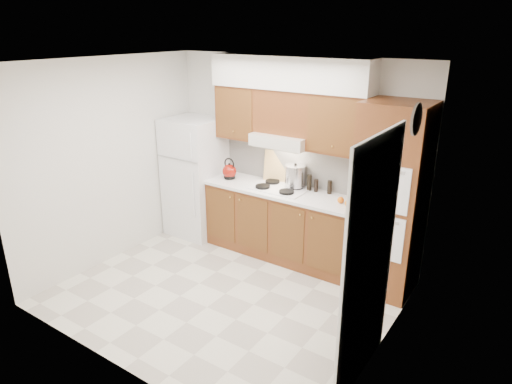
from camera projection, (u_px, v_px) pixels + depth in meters
floor at (225, 294)px, 5.30m from camera, size 3.60×3.60×0.00m
ceiling at (219, 62)px, 4.41m from camera, size 3.60×3.60×0.00m
wall_back at (293, 157)px, 6.02m from camera, size 3.60×0.02×2.60m
wall_left at (112, 162)px, 5.81m from camera, size 0.02×3.00×2.60m
wall_right at (388, 228)px, 3.91m from camera, size 0.02×3.00×2.60m
fridge at (196, 177)px, 6.64m from camera, size 0.75×0.72×1.72m
base_cabinets at (281, 224)px, 6.07m from camera, size 2.11×0.60×0.90m
countertop at (282, 191)px, 5.90m from camera, size 2.13×0.62×0.04m
backsplash at (294, 163)px, 6.03m from camera, size 2.11×0.03×0.56m
oven_cabinet at (390, 201)px, 5.08m from camera, size 0.70×0.65×2.20m
upper_cab_left at (241, 112)px, 6.09m from camera, size 0.63×0.33×0.70m
upper_cab_right at (340, 124)px, 5.33m from camera, size 0.73×0.33×0.70m
range_hood at (283, 140)px, 5.77m from camera, size 0.75×0.45×0.15m
upper_cab_over_hood at (286, 111)px, 5.70m from camera, size 0.75×0.33×0.55m
soffit at (290, 73)px, 5.50m from camera, size 2.13×0.36×0.40m
cooktop at (279, 188)px, 5.93m from camera, size 0.74×0.50×0.01m
doorway at (369, 270)px, 3.73m from camera, size 0.02×0.90×2.10m
wall_clock at (416, 119)px, 4.05m from camera, size 0.02×0.30×0.30m
kettle at (229, 171)px, 6.28m from camera, size 0.23×0.23×0.20m
cutting_board at (276, 167)px, 6.16m from camera, size 0.35×0.19×0.44m
stock_pot at (295, 176)px, 5.90m from camera, size 0.30×0.30×0.27m
condiment_a at (309, 183)px, 5.83m from camera, size 0.06×0.06×0.21m
condiment_b at (316, 185)px, 5.80m from camera, size 0.05×0.05×0.17m
condiment_c at (330, 187)px, 5.73m from camera, size 0.08×0.08×0.17m
orange_near at (348, 203)px, 5.32m from camera, size 0.10×0.10×0.09m
orange_far at (341, 200)px, 5.43m from camera, size 0.09×0.09×0.08m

